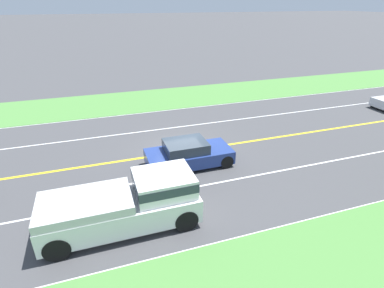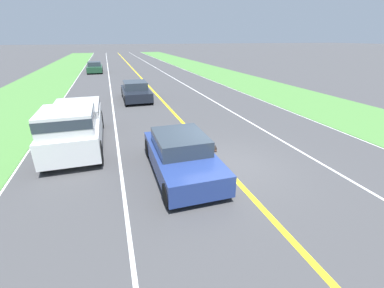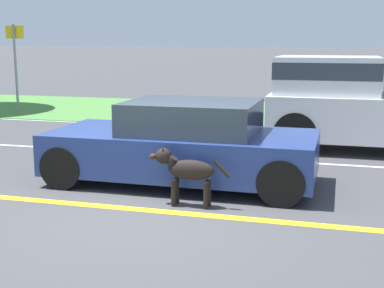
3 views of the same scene
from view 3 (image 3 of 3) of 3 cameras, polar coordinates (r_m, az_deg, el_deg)
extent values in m
plane|color=#424244|center=(7.33, -4.87, -7.07)|extent=(400.00, 400.00, 0.00)
cube|color=yellow|center=(7.33, -4.87, -7.04)|extent=(0.18, 160.00, 0.01)
cube|color=white|center=(13.93, 5.20, 1.58)|extent=(0.14, 160.00, 0.01)
cube|color=white|center=(10.57, 1.75, -1.40)|extent=(0.10, 160.00, 0.01)
cube|color=#4C843D|center=(16.86, 7.05, 3.21)|extent=(6.00, 160.00, 0.03)
cube|color=navy|center=(8.58, -1.07, -0.85)|extent=(1.87, 4.24, 0.65)
cube|color=#2D3842|center=(8.44, 0.02, 2.91)|extent=(1.60, 2.03, 0.50)
cylinder|color=black|center=(9.98, -8.96, -0.32)|extent=(0.22, 0.67, 0.67)
cylinder|color=black|center=(9.13, 10.64, -1.42)|extent=(0.22, 0.67, 0.67)
cylinder|color=black|center=(8.50, -13.66, -2.46)|extent=(0.22, 0.67, 0.67)
cylinder|color=black|center=(7.49, 9.49, -4.10)|extent=(0.22, 0.67, 0.67)
ellipsoid|color=black|center=(7.35, -0.10, -2.77)|extent=(0.21, 0.66, 0.28)
cylinder|color=black|center=(7.57, -1.63, -4.95)|extent=(0.07, 0.07, 0.38)
cylinder|color=black|center=(7.45, 1.77, -5.21)|extent=(0.07, 0.07, 0.38)
cylinder|color=black|center=(7.44, -1.97, -5.25)|extent=(0.07, 0.07, 0.38)
cylinder|color=black|center=(7.31, 1.49, -5.52)|extent=(0.07, 0.07, 0.38)
cylinder|color=black|center=(7.41, -2.19, -1.80)|extent=(0.14, 0.18, 0.18)
sphere|color=black|center=(7.43, -3.05, -1.27)|extent=(0.22, 0.22, 0.22)
ellipsoid|color=#331E14|center=(7.48, -4.17, -1.33)|extent=(0.10, 0.11, 0.09)
cone|color=black|center=(7.47, -2.82, -0.55)|extent=(0.07, 0.07, 0.10)
cone|color=black|center=(7.35, -3.13, -0.73)|extent=(0.07, 0.07, 0.10)
cylinder|color=black|center=(7.24, 3.21, -2.67)|extent=(0.05, 0.25, 0.25)
cube|color=silver|center=(11.64, 14.24, 7.13)|extent=(1.77, 2.08, 0.77)
cube|color=#2D3842|center=(11.64, 14.26, 7.70)|extent=(1.79, 2.11, 0.34)
cylinder|color=black|center=(12.69, 11.63, 2.44)|extent=(0.22, 0.87, 0.87)
cylinder|color=black|center=(10.89, 10.93, 1.08)|extent=(0.22, 0.87, 0.87)
cylinder|color=gray|center=(18.05, -18.28, 7.64)|extent=(0.08, 0.08, 2.78)
cube|color=yellow|center=(18.07, -18.40, 11.26)|extent=(0.03, 0.64, 0.40)
camera|label=1|loc=(21.34, 21.57, 24.53)|focal=28.00mm
camera|label=2|loc=(14.20, -30.03, 17.54)|focal=24.00mm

